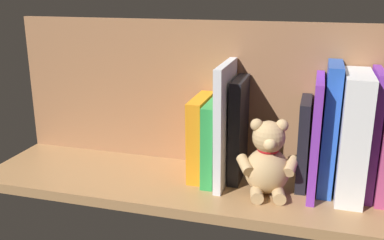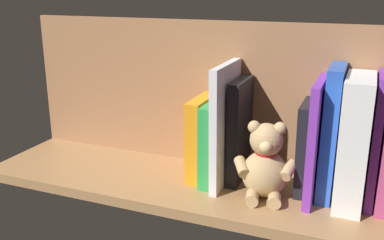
# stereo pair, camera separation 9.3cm
# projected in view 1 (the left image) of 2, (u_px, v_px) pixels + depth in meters

# --- Properties ---
(ground_plane) EXTENTS (0.94, 0.27, 0.02)m
(ground_plane) POSITION_uv_depth(u_px,v_px,m) (192.00, 184.00, 0.98)
(ground_plane) COLOR #A87A4C
(shelf_back_panel) EXTENTS (0.94, 0.02, 0.34)m
(shelf_back_panel) POSITION_uv_depth(u_px,v_px,m) (206.00, 94.00, 1.03)
(shelf_back_panel) COLOR #9E6B46
(shelf_back_panel) RESTS_ON ground_plane
(book_1) EXTENTS (0.02, 0.13, 0.26)m
(book_1) POSITION_uv_depth(u_px,v_px,m) (373.00, 134.00, 0.88)
(book_1) COLOR purple
(book_1) RESTS_ON ground_plane
(dictionary_thick_white) EXTENTS (0.05, 0.15, 0.25)m
(dictionary_thick_white) POSITION_uv_depth(u_px,v_px,m) (353.00, 136.00, 0.87)
(dictionary_thick_white) COLOR white
(dictionary_thick_white) RESTS_ON ground_plane
(book_2) EXTENTS (0.03, 0.12, 0.27)m
(book_2) POSITION_uv_depth(u_px,v_px,m) (330.00, 128.00, 0.90)
(book_2) COLOR blue
(book_2) RESTS_ON ground_plane
(book_3) EXTENTS (0.02, 0.16, 0.24)m
(book_3) POSITION_uv_depth(u_px,v_px,m) (316.00, 136.00, 0.89)
(book_3) COLOR purple
(book_3) RESTS_ON ground_plane
(book_4) EXTENTS (0.02, 0.11, 0.19)m
(book_4) POSITION_uv_depth(u_px,v_px,m) (304.00, 143.00, 0.93)
(book_4) COLOR black
(book_4) RESTS_ON ground_plane
(teddy_bear) EXTENTS (0.13, 0.11, 0.16)m
(teddy_bear) POSITION_uv_depth(u_px,v_px,m) (268.00, 161.00, 0.89)
(teddy_bear) COLOR tan
(teddy_bear) RESTS_ON ground_plane
(book_5) EXTENTS (0.02, 0.12, 0.23)m
(book_5) POSITION_uv_depth(u_px,v_px,m) (239.00, 129.00, 0.96)
(book_5) COLOR black
(book_5) RESTS_ON ground_plane
(book_6) EXTENTS (0.02, 0.16, 0.26)m
(book_6) POSITION_uv_depth(u_px,v_px,m) (225.00, 124.00, 0.94)
(book_6) COLOR silver
(book_6) RESTS_ON ground_plane
(book_7) EXTENTS (0.03, 0.15, 0.18)m
(book_7) POSITION_uv_depth(u_px,v_px,m) (214.00, 140.00, 0.96)
(book_7) COLOR green
(book_7) RESTS_ON ground_plane
(book_8) EXTENTS (0.03, 0.13, 0.18)m
(book_8) POSITION_uv_depth(u_px,v_px,m) (201.00, 137.00, 0.98)
(book_8) COLOR orange
(book_8) RESTS_ON ground_plane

